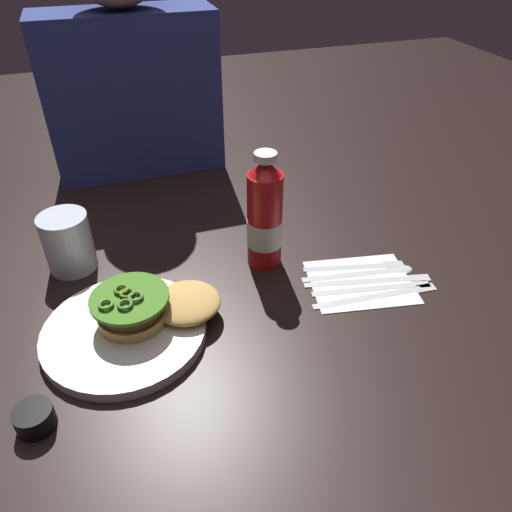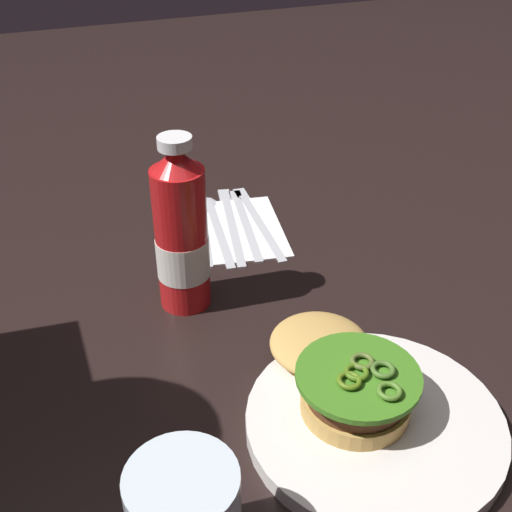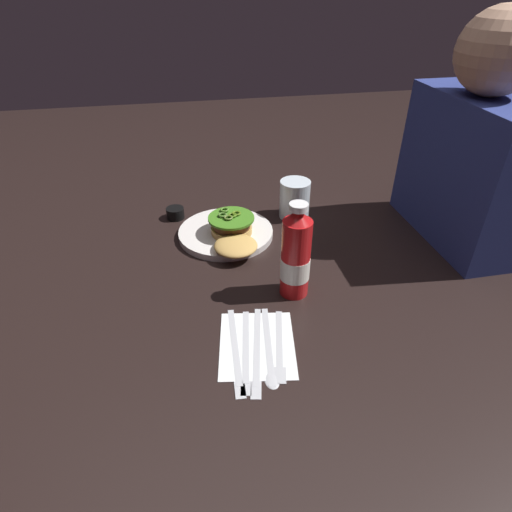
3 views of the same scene
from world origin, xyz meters
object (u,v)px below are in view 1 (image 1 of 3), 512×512
(table_knife, at_px, (376,279))
(spoon_utensil, at_px, (373,271))
(burger_sandwich, at_px, (152,306))
(water_glass, at_px, (68,242))
(ketchup_bottle, at_px, (265,218))
(butter_knife, at_px, (379,287))
(dinner_plate, at_px, (125,331))
(fork_utensil, at_px, (364,265))
(steak_knife, at_px, (384,293))
(condiment_cup, at_px, (35,418))
(napkin, at_px, (360,282))
(diner_person, at_px, (129,66))

(table_knife, xyz_separation_m, spoon_utensil, (0.01, 0.02, -0.00))
(burger_sandwich, bearing_deg, water_glass, 121.30)
(spoon_utensil, bearing_deg, water_glass, 159.85)
(spoon_utensil, bearing_deg, ketchup_bottle, 151.71)
(ketchup_bottle, relative_size, butter_knife, 1.04)
(dinner_plate, relative_size, table_knife, 1.12)
(water_glass, distance_m, spoon_utensil, 0.54)
(burger_sandwich, xyz_separation_m, ketchup_bottle, (0.21, 0.10, 0.06))
(water_glass, bearing_deg, fork_utensil, -18.33)
(steak_knife, bearing_deg, condiment_cup, -171.07)
(napkin, bearing_deg, table_knife, -12.25)
(dinner_plate, distance_m, table_knife, 0.43)
(butter_knife, bearing_deg, ketchup_bottle, 140.21)
(condiment_cup, xyz_separation_m, butter_knife, (0.54, 0.10, -0.01))
(ketchup_bottle, height_order, water_glass, ketchup_bottle)
(dinner_plate, relative_size, butter_knife, 1.19)
(dinner_plate, bearing_deg, spoon_utensil, 2.52)
(condiment_cup, bearing_deg, fork_utensil, 16.78)
(ketchup_bottle, bearing_deg, dinner_plate, -156.82)
(ketchup_bottle, xyz_separation_m, water_glass, (-0.33, 0.09, -0.04))
(dinner_plate, height_order, steak_knife, dinner_plate)
(steak_knife, xyz_separation_m, diner_person, (-0.31, 0.61, 0.23))
(ketchup_bottle, distance_m, napkin, 0.20)
(butter_knife, bearing_deg, dinner_plate, 176.98)
(dinner_plate, xyz_separation_m, butter_knife, (0.42, -0.02, -0.00))
(condiment_cup, relative_size, diner_person, 0.09)
(diner_person, bearing_deg, water_glass, -115.09)
(napkin, relative_size, table_knife, 0.78)
(condiment_cup, distance_m, butter_knife, 0.55)
(fork_utensil, bearing_deg, water_glass, 161.67)
(dinner_plate, bearing_deg, fork_utensil, 5.35)
(condiment_cup, bearing_deg, dinner_plate, 45.70)
(burger_sandwich, distance_m, butter_knife, 0.38)
(diner_person, bearing_deg, napkin, -62.71)
(steak_knife, relative_size, butter_knife, 1.07)
(dinner_plate, relative_size, steak_knife, 1.12)
(burger_sandwich, xyz_separation_m, steak_knife, (0.37, -0.05, -0.03))
(steak_knife, relative_size, spoon_utensil, 1.09)
(fork_utensil, bearing_deg, diner_person, 120.91)
(dinner_plate, height_order, napkin, dinner_plate)
(burger_sandwich, relative_size, diner_person, 0.37)
(burger_sandwich, xyz_separation_m, water_glass, (-0.12, 0.19, 0.02))
(condiment_cup, xyz_separation_m, napkin, (0.52, 0.13, -0.01))
(steak_knife, height_order, butter_knife, same)
(fork_utensil, bearing_deg, dinner_plate, -174.65)
(napkin, distance_m, spoon_utensil, 0.04)
(dinner_plate, relative_size, napkin, 1.42)
(napkin, height_order, diner_person, diner_person)
(burger_sandwich, relative_size, spoon_utensil, 0.96)
(burger_sandwich, xyz_separation_m, table_knife, (0.38, -0.02, -0.03))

